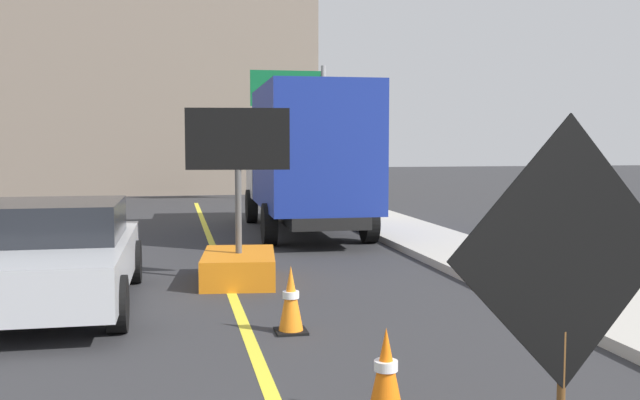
% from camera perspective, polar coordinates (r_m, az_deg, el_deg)
% --- Properties ---
extents(sidewalk_curb, '(1.97, 48.00, 0.14)m').
position_cam_1_polar(sidewalk_curb, '(9.88, 22.05, -7.99)').
color(sidewalk_curb, '#B2ADA3').
rests_on(sidewalk_curb, ground).
extents(lane_center_stripe, '(0.14, 36.00, 0.01)m').
position_cam_1_polar(lane_center_stripe, '(8.32, -5.88, -10.47)').
color(lane_center_stripe, yellow).
rests_on(lane_center_stripe, ground).
extents(roadwork_sign, '(1.61, 0.32, 2.33)m').
position_cam_1_polar(roadwork_sign, '(4.43, 19.03, -4.62)').
color(roadwork_sign, '#593819').
rests_on(roadwork_sign, ground).
extents(arrow_board_trailer, '(1.60, 1.92, 2.70)m').
position_cam_1_polar(arrow_board_trailer, '(11.20, -6.52, -4.08)').
color(arrow_board_trailer, orange).
rests_on(arrow_board_trailer, ground).
extents(box_truck, '(2.59, 7.00, 3.43)m').
position_cam_1_polar(box_truck, '(16.96, -1.13, 3.52)').
color(box_truck, black).
rests_on(box_truck, ground).
extents(pickup_car, '(2.16, 4.48, 1.38)m').
position_cam_1_polar(pickup_car, '(10.07, -20.66, -4.08)').
color(pickup_car, silver).
rests_on(pickup_car, ground).
extents(highway_guide_sign, '(2.79, 0.18, 5.00)m').
position_cam_1_polar(highway_guide_sign, '(26.36, -1.41, 7.32)').
color(highway_guide_sign, gray).
rests_on(highway_guide_sign, ground).
extents(far_building_block, '(17.25, 8.01, 8.74)m').
position_cam_1_polar(far_building_block, '(34.00, -16.08, 8.13)').
color(far_building_block, gray).
rests_on(far_building_block, ground).
extents(traffic_cone_near_sign, '(0.36, 0.36, 0.71)m').
position_cam_1_polar(traffic_cone_near_sign, '(5.82, 5.29, -13.57)').
color(traffic_cone_near_sign, black).
rests_on(traffic_cone_near_sign, ground).
extents(traffic_cone_mid_lane, '(0.36, 0.36, 0.77)m').
position_cam_1_polar(traffic_cone_mid_lane, '(8.20, -2.35, -7.97)').
color(traffic_cone_mid_lane, black).
rests_on(traffic_cone_mid_lane, ground).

